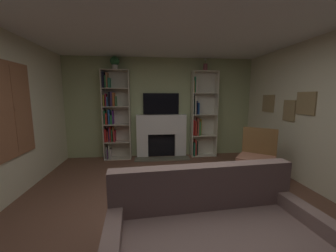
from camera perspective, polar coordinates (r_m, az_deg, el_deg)
name	(u,v)px	position (r m, az deg, el deg)	size (l,w,h in m)	color
ground_plane	(177,219)	(2.87, 2.72, -25.29)	(6.88, 6.88, 0.00)	brown
wall_back_accent	(161,108)	(5.28, -2.05, 5.21)	(5.00, 0.06, 2.58)	#A7B47E
ceiling	(179,5)	(2.59, 3.20, 31.46)	(5.00, 5.86, 0.06)	white
fireplace	(161,135)	(5.23, -1.90, -2.55)	(1.40, 0.51, 1.12)	white
tv	(161,104)	(5.21, -2.01, 6.41)	(0.93, 0.06, 0.55)	black
bookshelf_left	(114,114)	(5.19, -15.39, 3.28)	(0.67, 0.32, 2.24)	beige
bookshelf_right	(200,117)	(5.34, 9.32, 2.48)	(0.67, 0.29, 2.24)	beige
potted_plant	(115,62)	(5.19, -15.10, 17.32)	(0.23, 0.23, 0.31)	silver
vase_with_flowers	(205,66)	(5.34, 10.72, 16.55)	(0.11, 0.11, 0.32)	#93494E
couch	(215,241)	(2.14, 13.28, -29.62)	(1.99, 1.04, 0.89)	#7F655D
armchair	(257,155)	(4.03, 24.32, -7.59)	(0.82, 0.81, 1.01)	brown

